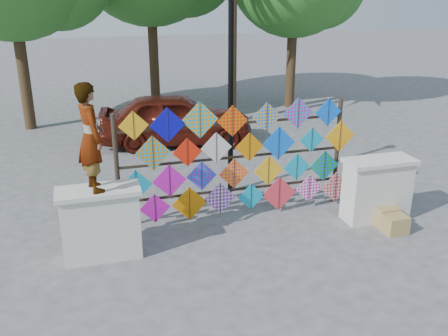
% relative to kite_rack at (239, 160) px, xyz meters
% --- Properties ---
extents(ground, '(80.00, 80.00, 0.00)m').
position_rel_kite_rack_xyz_m(ground, '(-0.08, -0.73, -1.21)').
color(ground, gray).
rests_on(ground, ground).
extents(parapet_left, '(1.40, 0.65, 1.28)m').
position_rel_kite_rack_xyz_m(parapet_left, '(-2.78, -0.93, -0.56)').
color(parapet_left, silver).
rests_on(parapet_left, ground).
extents(parapet_right, '(1.40, 0.65, 1.28)m').
position_rel_kite_rack_xyz_m(parapet_right, '(2.62, -0.93, -0.56)').
color(parapet_right, silver).
rests_on(parapet_right, ground).
extents(kite_rack, '(4.97, 0.24, 2.45)m').
position_rel_kite_rack_xyz_m(kite_rack, '(0.00, 0.00, 0.00)').
color(kite_rack, black).
rests_on(kite_rack, ground).
extents(vendor_woman, '(0.58, 0.75, 1.80)m').
position_rel_kite_rack_xyz_m(vendor_woman, '(-2.82, -0.93, 0.97)').
color(vendor_woman, '#99999E').
rests_on(vendor_woman, parapet_left).
extents(sedan, '(4.68, 2.39, 1.52)m').
position_rel_kite_rack_xyz_m(sedan, '(-0.26, 5.25, -0.45)').
color(sedan, '#51160D').
rests_on(sedan, ground).
extents(lamppost, '(0.28, 0.28, 4.46)m').
position_rel_kite_rack_xyz_m(lamppost, '(0.22, 1.27, 1.48)').
color(lamppost, black).
rests_on(lamppost, ground).
extents(cardboard_box_near, '(0.45, 0.40, 0.40)m').
position_rel_kite_rack_xyz_m(cardboard_box_near, '(2.66, -1.25, -1.01)').
color(cardboard_box_near, '#A3824F').
rests_on(cardboard_box_near, ground).
extents(cardboard_box_far, '(0.43, 0.40, 0.36)m').
position_rel_kite_rack_xyz_m(cardboard_box_far, '(2.64, -1.58, -1.03)').
color(cardboard_box_far, '#A3824F').
rests_on(cardboard_box_far, ground).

